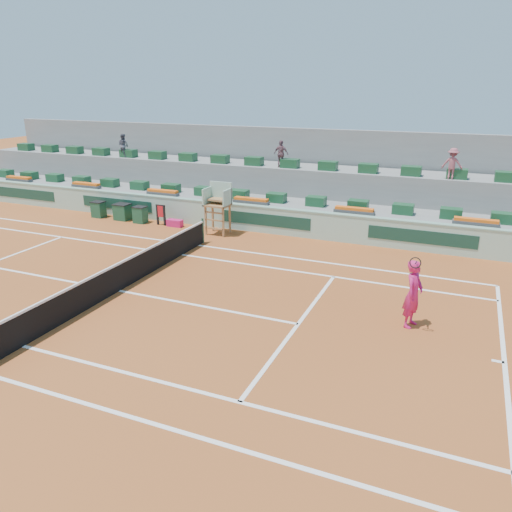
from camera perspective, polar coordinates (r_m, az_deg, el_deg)
The scene contains 20 objects.
ground at distance 17.64m, azimuth -15.35°, elevation -3.86°, with size 90.00×90.00×0.00m, color #92451C.
seating_tier_lower at distance 26.22m, azimuth -1.08°, elevation 5.70°, with size 36.00×4.00×1.20m, color gray.
seating_tier_upper at distance 27.51m, azimuth 0.28°, elevation 7.83°, with size 36.00×2.40×2.60m, color gray.
stadium_back_wall at distance 28.81m, azimuth 1.53°, elevation 10.16°, with size 36.00×0.40×4.40m, color gray.
player_bag at distance 24.95m, azimuth -9.26°, elevation 3.74°, with size 0.78×0.35×0.35m, color #D41B65.
spectator_left at distance 30.68m, azimuth -14.92°, elevation 12.11°, with size 0.65×0.51×1.34m, color #4E4E5B.
spectator_mid at distance 25.99m, azimuth 2.89°, elevation 11.58°, with size 0.80×0.33×1.37m, color #78505B.
spectator_right at distance 24.29m, azimuth 21.52°, elevation 9.79°, with size 0.90×0.51×1.39m, color #9B4D57.
court_lines at distance 17.64m, azimuth -15.35°, elevation -3.85°, with size 23.89×11.09×0.01m.
tennis_net at distance 17.45m, azimuth -15.50°, elevation -2.27°, with size 0.10×11.97×1.10m.
advertising_hoarding at distance 24.27m, azimuth -3.15°, elevation 4.65°, with size 36.00×0.34×1.26m.
umpire_chair at distance 23.20m, azimuth -4.32°, elevation 6.26°, with size 1.10×0.90×2.40m.
seat_row_lower at distance 25.24m, azimuth -1.92°, elevation 7.07°, with size 32.90×0.60×0.44m.
seat_row_upper at distance 26.71m, azimuth -0.22°, elevation 10.80°, with size 32.90×0.60×0.44m.
flower_planters at distance 25.23m, azimuth -5.81°, elevation 6.78°, with size 26.80×0.36×0.28m.
drink_cooler_a at distance 25.91m, azimuth -13.11°, elevation 4.63°, with size 0.63×0.55×0.84m.
drink_cooler_b at distance 26.72m, azimuth -15.02°, elevation 4.91°, with size 0.79×0.69×0.84m.
drink_cooler_c at distance 27.61m, azimuth -17.56°, elevation 5.12°, with size 0.65×0.57×0.84m.
towel_rack at distance 25.21m, azimuth -10.83°, elevation 4.82°, with size 0.52×0.09×1.03m.
tennis_player at distance 14.95m, azimuth 17.53°, elevation -4.13°, with size 0.65×0.98×2.28m.
Camera 1 is at (10.38, -12.60, 6.68)m, focal length 35.00 mm.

